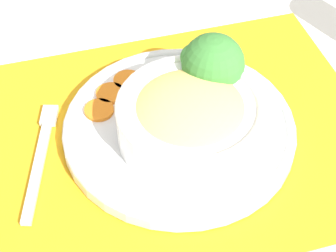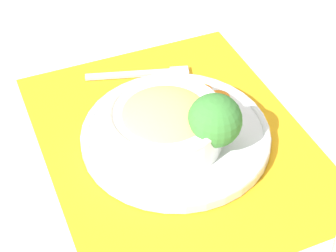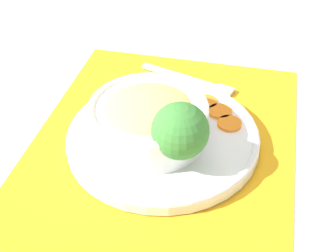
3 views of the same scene
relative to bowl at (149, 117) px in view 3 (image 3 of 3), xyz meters
The scene contains 9 objects.
ground_plane 0.06m from the bowl, 114.78° to the left, with size 4.00×4.00×0.00m, color white.
placemat 0.06m from the bowl, 114.78° to the left, with size 0.54×0.45×0.00m.
plate 0.04m from the bowl, 114.78° to the left, with size 0.29×0.29×0.02m.
bowl is the anchor object (origin of this frame).
broccoli_floret 0.08m from the bowl, 57.29° to the left, with size 0.08×0.08×0.10m.
carrot_slice_near 0.13m from the bowl, 120.30° to the left, with size 0.04×0.04×0.01m.
carrot_slice_middle 0.13m from the bowl, 135.42° to the left, with size 0.04×0.04×0.01m.
carrot_slice_far 0.13m from the bowl, 150.77° to the left, with size 0.04×0.04×0.01m.
fork 0.19m from the bowl, behind, with size 0.05×0.18×0.01m.
Camera 3 is at (0.51, 0.19, 0.48)m, focal length 50.00 mm.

